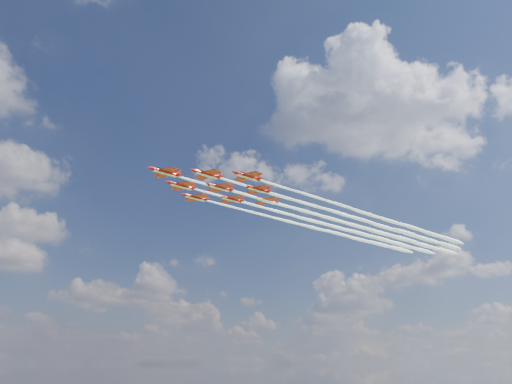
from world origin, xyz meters
The scene contains 9 objects.
jet_lead centered at (36.25, 0.37, 80.20)m, with size 130.35×16.43×2.79m.
jet_row2_port centered at (46.79, -5.41, 80.20)m, with size 130.35×16.43×2.79m.
jet_row2_starb centered at (45.64, 7.87, 80.20)m, with size 130.35×16.43×2.79m.
jet_row3_port centered at (57.32, -11.19, 80.20)m, with size 130.35×16.43×2.79m.
jet_row3_centre centered at (56.17, 2.09, 80.20)m, with size 130.35×16.43×2.79m.
jet_row3_starb centered at (55.03, 15.36, 80.20)m, with size 130.35×16.43×2.79m.
jet_row4_port centered at (66.71, -3.69, 80.20)m, with size 130.35×16.43×2.79m.
jet_row4_starb centered at (65.56, 9.58, 80.20)m, with size 130.35×16.43×2.79m.
jet_tail centered at (76.09, 3.80, 80.20)m, with size 130.35×16.43×2.79m.
Camera 1 is at (-84.63, -128.92, 27.38)m, focal length 35.00 mm.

